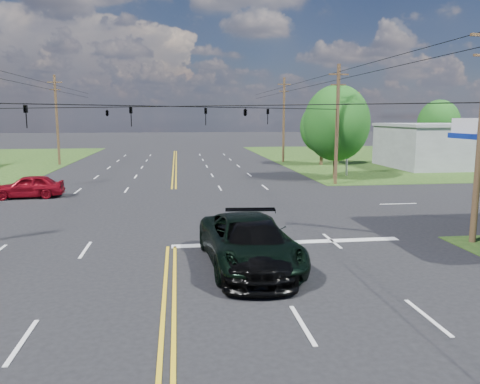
{
  "coord_description": "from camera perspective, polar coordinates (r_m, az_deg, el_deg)",
  "views": [
    {
      "loc": [
        0.34,
        -15.25,
        5.42
      ],
      "look_at": [
        3.18,
        6.0,
        1.96
      ],
      "focal_mm": 35.0,
      "sensor_mm": 36.0,
      "label": 1
    }
  ],
  "objects": [
    {
      "name": "ground",
      "position": [
        27.78,
        -8.18,
        -2.17
      ],
      "size": [
        280.0,
        280.0,
        0.0
      ],
      "primitive_type": "plane",
      "color": "black",
      "rests_on": "ground"
    },
    {
      "name": "grass_ne",
      "position": [
        68.85,
        22.69,
        3.94
      ],
      "size": [
        46.0,
        48.0,
        0.03
      ],
      "primitive_type": "cube",
      "color": "#1B3C13",
      "rests_on": "ground"
    },
    {
      "name": "stop_bar",
      "position": [
        20.53,
        5.81,
        -6.18
      ],
      "size": [
        10.0,
        0.5,
        0.02
      ],
      "primitive_type": "cube",
      "color": "silver",
      "rests_on": "ground"
    },
    {
      "name": "retail_ne",
      "position": [
        55.88,
        24.56,
        5.04
      ],
      "size": [
        14.0,
        10.0,
        4.4
      ],
      "primitive_type": "cube",
      "color": "gray",
      "rests_on": "ground"
    },
    {
      "name": "pole_ne",
      "position": [
        38.4,
        11.76,
        8.22
      ],
      "size": [
        1.6,
        0.28,
        9.5
      ],
      "color": "#3D2719",
      "rests_on": "ground"
    },
    {
      "name": "pole_left_far",
      "position": [
        56.84,
        -21.43,
        8.29
      ],
      "size": [
        1.6,
        0.28,
        10.0
      ],
      "color": "#3D2719",
      "rests_on": "ground"
    },
    {
      "name": "pole_right_far",
      "position": [
        56.68,
        5.35,
        8.87
      ],
      "size": [
        1.6,
        0.28,
        10.0
      ],
      "color": "#3D2719",
      "rests_on": "ground"
    },
    {
      "name": "span_wire_signals",
      "position": [
        27.26,
        -8.47,
        10.28
      ],
      "size": [
        26.0,
        18.0,
        1.13
      ],
      "color": "black",
      "rests_on": "ground"
    },
    {
      "name": "power_lines",
      "position": [
        25.45,
        -8.67,
        16.25
      ],
      "size": [
        26.04,
        100.0,
        0.64
      ],
      "color": "black",
      "rests_on": "ground"
    },
    {
      "name": "tree_right_a",
      "position": [
        41.56,
        11.69,
        8.22
      ],
      "size": [
        5.7,
        5.7,
        8.18
      ],
      "color": "#3D2719",
      "rests_on": "ground"
    },
    {
      "name": "tree_right_b",
      "position": [
        53.75,
        9.97,
        7.75
      ],
      "size": [
        4.94,
        4.94,
        7.09
      ],
      "color": "#3D2719",
      "rests_on": "ground"
    },
    {
      "name": "tree_far_r",
      "position": [
        66.41,
        23.05,
        7.69
      ],
      "size": [
        5.32,
        5.32,
        7.63
      ],
      "color": "#3D2719",
      "rests_on": "ground"
    },
    {
      "name": "pickup_dkgreen",
      "position": [
        17.15,
        1.12,
        -6.07
      ],
      "size": [
        3.45,
        6.75,
        1.82
      ],
      "primitive_type": "imported",
      "rotation": [
        0.0,
        0.0,
        0.07
      ],
      "color": "black",
      "rests_on": "ground"
    },
    {
      "name": "suv_black",
      "position": [
        16.71,
        1.84,
        -6.61
      ],
      "size": [
        3.01,
        6.24,
        1.75
      ],
      "primitive_type": "imported",
      "rotation": [
        0.0,
        0.0,
        -0.09
      ],
      "color": "black",
      "rests_on": "ground"
    },
    {
      "name": "sedan_red",
      "position": [
        34.56,
        -24.4,
        0.62
      ],
      "size": [
        4.71,
        2.24,
        1.55
      ],
      "primitive_type": "imported",
      "rotation": [
        0.0,
        0.0,
        -1.48
      ],
      "color": "maroon",
      "rests_on": "ground"
    },
    {
      "name": "polesign_ne",
      "position": [
        44.24,
        13.1,
        9.62
      ],
      "size": [
        2.09,
        0.9,
        7.7
      ],
      "color": "#A5A5AA",
      "rests_on": "ground"
    }
  ]
}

